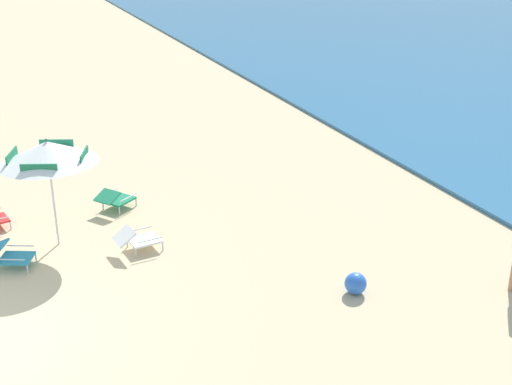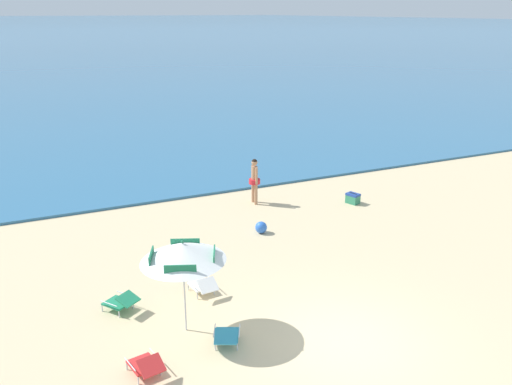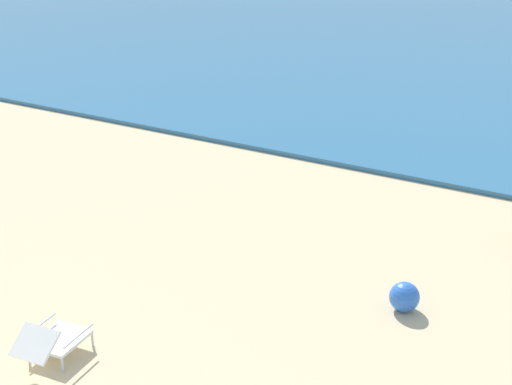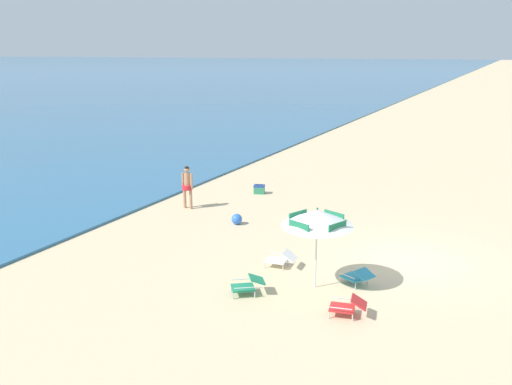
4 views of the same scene
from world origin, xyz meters
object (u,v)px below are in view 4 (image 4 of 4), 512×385
object	(u,v)px
lounge_chair_spare_folded	(348,306)
person_standing_near_shore	(187,184)
beach_umbrella_striped_main	(317,218)
lounge_chair_under_umbrella	(357,276)
cooler_box	(259,189)
lounge_chair_facing_sea	(281,259)
beach_ball	(237,219)
lounge_chair_beside_umbrella	(248,285)

from	to	relation	value
lounge_chair_spare_folded	person_standing_near_shore	world-z (taller)	person_standing_near_shore
beach_umbrella_striped_main	lounge_chair_under_umbrella	bearing A→B (deg)	-58.91
beach_umbrella_striped_main	lounge_chair_under_umbrella	distance (m)	2.09
lounge_chair_spare_folded	cooler_box	bearing A→B (deg)	35.13
lounge_chair_under_umbrella	lounge_chair_facing_sea	world-z (taller)	lounge_chair_facing_sea
beach_umbrella_striped_main	lounge_chair_under_umbrella	world-z (taller)	beach_umbrella_striped_main
beach_umbrella_striped_main	beach_ball	world-z (taller)	beach_umbrella_striped_main
lounge_chair_facing_sea	beach_ball	bearing A→B (deg)	44.38
lounge_chair_beside_umbrella	lounge_chair_spare_folded	bearing A→B (deg)	-91.67
lounge_chair_beside_umbrella	cooler_box	world-z (taller)	lounge_chair_beside_umbrella
lounge_chair_beside_umbrella	lounge_chair_facing_sea	xyz separation A→B (m)	(2.14, -0.07, -0.01)
lounge_chair_beside_umbrella	lounge_chair_spare_folded	size ratio (longest dim) A/B	1.04
lounge_chair_under_umbrella	person_standing_near_shore	size ratio (longest dim) A/B	0.57
beach_umbrella_striped_main	person_standing_near_shore	bearing A→B (deg)	54.67
lounge_chair_facing_sea	cooler_box	bearing A→B (deg)	29.10
lounge_chair_facing_sea	person_standing_near_shore	distance (m)	7.35
person_standing_near_shore	cooler_box	distance (m)	3.90
lounge_chair_beside_umbrella	beach_ball	world-z (taller)	lounge_chair_beside_umbrella
lounge_chair_under_umbrella	beach_ball	size ratio (longest dim) A/B	2.53
lounge_chair_under_umbrella	cooler_box	world-z (taller)	lounge_chair_under_umbrella
lounge_chair_under_umbrella	cooler_box	xyz separation A→B (m)	(8.04, 6.71, -0.07)
lounge_chair_facing_sea	cooler_box	size ratio (longest dim) A/B	1.63
lounge_chair_under_umbrella	person_standing_near_shore	world-z (taller)	person_standing_near_shore
beach_umbrella_striped_main	lounge_chair_beside_umbrella	size ratio (longest dim) A/B	2.33
beach_umbrella_striped_main	lounge_chair_spare_folded	world-z (taller)	beach_umbrella_striped_main
beach_umbrella_striped_main	lounge_chair_under_umbrella	xyz separation A→B (m)	(0.61, -1.01, -1.72)
beach_umbrella_striped_main	lounge_chair_beside_umbrella	bearing A→B (deg)	128.84
lounge_chair_spare_folded	lounge_chair_facing_sea	bearing A→B (deg)	50.52
lounge_chair_facing_sea	person_standing_near_shore	xyz separation A→B (m)	(4.26, 5.93, 0.76)
lounge_chair_under_umbrella	lounge_chair_facing_sea	distance (m)	2.45
lounge_chair_spare_folded	person_standing_near_shore	xyz separation A→B (m)	(6.48, 8.63, 0.75)
lounge_chair_facing_sea	person_standing_near_shore	size ratio (longest dim) A/B	0.53
cooler_box	beach_ball	bearing A→B (deg)	-165.55
lounge_chair_spare_folded	cooler_box	distance (m)	12.13
lounge_chair_under_umbrella	lounge_chair_spare_folded	size ratio (longest dim) A/B	1.04
lounge_chair_beside_umbrella	person_standing_near_shore	xyz separation A→B (m)	(6.40, 5.87, 0.75)
lounge_chair_facing_sea	lounge_chair_spare_folded	distance (m)	3.49
lounge_chair_beside_umbrella	beach_ball	bearing A→B (deg)	29.84
lounge_chair_under_umbrella	cooler_box	bearing A→B (deg)	39.85
lounge_chair_beside_umbrella	lounge_chair_facing_sea	distance (m)	2.14
lounge_chair_under_umbrella	lounge_chair_spare_folded	world-z (taller)	lounge_chair_spare_folded
lounge_chair_beside_umbrella	cooler_box	xyz separation A→B (m)	(9.84, 4.22, -0.07)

